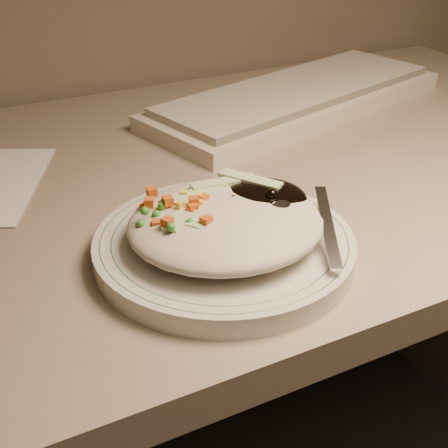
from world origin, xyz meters
name	(u,v)px	position (x,y,z in m)	size (l,w,h in m)	color
desk	(194,298)	(0.00, 1.38, 0.54)	(1.40, 0.70, 0.74)	gray
plate	(224,247)	(-0.05, 1.18, 0.75)	(0.26, 0.26, 0.02)	beige
plate_rim	(224,238)	(-0.05, 1.18, 0.76)	(0.24, 0.24, 0.00)	#144723
meal	(228,218)	(-0.05, 1.18, 0.78)	(0.21, 0.19, 0.05)	#B4A992
keyboard	(298,98)	(0.25, 1.52, 0.76)	(0.54, 0.31, 0.04)	beige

